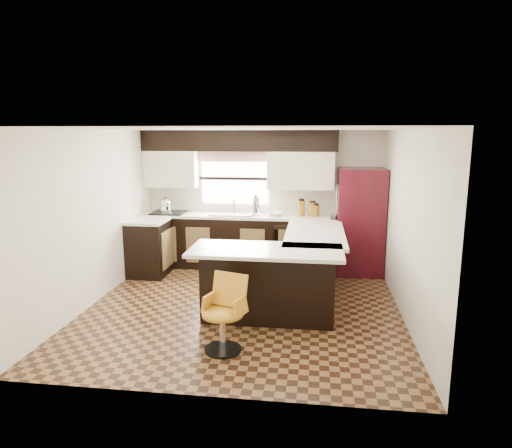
# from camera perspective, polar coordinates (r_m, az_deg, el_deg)

# --- Properties ---
(floor) EXTENTS (4.40, 4.40, 0.00)m
(floor) POSITION_cam_1_polar(r_m,az_deg,el_deg) (6.38, -1.55, -10.28)
(floor) COLOR #49301A
(floor) RESTS_ON ground
(ceiling) EXTENTS (4.40, 4.40, 0.00)m
(ceiling) POSITION_cam_1_polar(r_m,az_deg,el_deg) (5.94, -1.67, 11.81)
(ceiling) COLOR silver
(ceiling) RESTS_ON wall_back
(wall_back) EXTENTS (4.40, 0.00, 4.40)m
(wall_back) POSITION_cam_1_polar(r_m,az_deg,el_deg) (8.20, 0.83, 3.24)
(wall_back) COLOR beige
(wall_back) RESTS_ON floor
(wall_front) EXTENTS (4.40, 0.00, 4.40)m
(wall_front) POSITION_cam_1_polar(r_m,az_deg,el_deg) (3.95, -6.69, -5.63)
(wall_front) COLOR beige
(wall_front) RESTS_ON floor
(wall_left) EXTENTS (0.00, 4.40, 4.40)m
(wall_left) POSITION_cam_1_polar(r_m,az_deg,el_deg) (6.70, -19.64, 0.78)
(wall_left) COLOR beige
(wall_left) RESTS_ON floor
(wall_right) EXTENTS (0.00, 4.40, 4.40)m
(wall_right) POSITION_cam_1_polar(r_m,az_deg,el_deg) (6.08, 18.33, -0.15)
(wall_right) COLOR beige
(wall_right) RESTS_ON floor
(base_cab_back) EXTENTS (3.30, 0.60, 0.90)m
(base_cab_back) POSITION_cam_1_polar(r_m,az_deg,el_deg) (8.11, -2.60, -2.25)
(base_cab_back) COLOR black
(base_cab_back) RESTS_ON floor
(base_cab_left) EXTENTS (0.60, 0.70, 0.90)m
(base_cab_left) POSITION_cam_1_polar(r_m,az_deg,el_deg) (7.85, -13.20, -2.99)
(base_cab_left) COLOR black
(base_cab_left) RESTS_ON floor
(counter_back) EXTENTS (3.30, 0.60, 0.04)m
(counter_back) POSITION_cam_1_polar(r_m,az_deg,el_deg) (8.01, -2.63, 1.03)
(counter_back) COLOR silver
(counter_back) RESTS_ON base_cab_back
(counter_left) EXTENTS (0.60, 0.70, 0.04)m
(counter_left) POSITION_cam_1_polar(r_m,az_deg,el_deg) (7.75, -13.36, 0.39)
(counter_left) COLOR silver
(counter_left) RESTS_ON base_cab_left
(soffit) EXTENTS (3.40, 0.35, 0.36)m
(soffit) POSITION_cam_1_polar(r_m,az_deg,el_deg) (8.00, -2.20, 10.37)
(soffit) COLOR black
(soffit) RESTS_ON wall_back
(upper_cab_left) EXTENTS (0.94, 0.35, 0.64)m
(upper_cab_left) POSITION_cam_1_polar(r_m,az_deg,el_deg) (8.31, -10.55, 6.77)
(upper_cab_left) COLOR beige
(upper_cab_left) RESTS_ON wall_back
(upper_cab_right) EXTENTS (1.14, 0.35, 0.64)m
(upper_cab_right) POSITION_cam_1_polar(r_m,az_deg,el_deg) (7.91, 5.62, 6.69)
(upper_cab_right) COLOR beige
(upper_cab_right) RESTS_ON wall_back
(window_pane) EXTENTS (1.20, 0.02, 0.90)m
(window_pane) POSITION_cam_1_polar(r_m,az_deg,el_deg) (8.21, -2.67, 5.70)
(window_pane) COLOR white
(window_pane) RESTS_ON wall_back
(valance) EXTENTS (1.30, 0.06, 0.18)m
(valance) POSITION_cam_1_polar(r_m,az_deg,el_deg) (8.14, -2.75, 8.41)
(valance) COLOR #D19B93
(valance) RESTS_ON wall_back
(sink) EXTENTS (0.75, 0.45, 0.03)m
(sink) POSITION_cam_1_polar(r_m,az_deg,el_deg) (7.99, -3.01, 1.28)
(sink) COLOR #B2B2B7
(sink) RESTS_ON counter_back
(dishwasher) EXTENTS (0.58, 0.03, 0.78)m
(dishwasher) POSITION_cam_1_polar(r_m,az_deg,el_deg) (7.73, 4.36, -3.11)
(dishwasher) COLOR black
(dishwasher) RESTS_ON floor
(cooktop) EXTENTS (0.58, 0.50, 0.02)m
(cooktop) POSITION_cam_1_polar(r_m,az_deg,el_deg) (8.28, -10.86, 1.42)
(cooktop) COLOR black
(cooktop) RESTS_ON counter_back
(peninsula_long) EXTENTS (0.60, 1.95, 0.90)m
(peninsula_long) POSITION_cam_1_polar(r_m,az_deg,el_deg) (6.76, 6.86, -5.09)
(peninsula_long) COLOR black
(peninsula_long) RESTS_ON floor
(peninsula_return) EXTENTS (1.65, 0.60, 0.90)m
(peninsula_return) POSITION_cam_1_polar(r_m,az_deg,el_deg) (5.85, 1.54, -7.61)
(peninsula_return) COLOR black
(peninsula_return) RESTS_ON floor
(counter_pen_long) EXTENTS (0.84, 1.95, 0.04)m
(counter_pen_long) POSITION_cam_1_polar(r_m,az_deg,el_deg) (6.64, 7.39, -1.19)
(counter_pen_long) COLOR silver
(counter_pen_long) RESTS_ON peninsula_long
(counter_pen_return) EXTENTS (1.89, 0.84, 0.04)m
(counter_pen_return) POSITION_cam_1_polar(r_m,az_deg,el_deg) (5.63, 1.27, -3.34)
(counter_pen_return) COLOR silver
(counter_pen_return) RESTS_ON peninsula_return
(refrigerator) EXTENTS (0.76, 0.73, 1.78)m
(refrigerator) POSITION_cam_1_polar(r_m,az_deg,el_deg) (7.87, 12.88, 0.34)
(refrigerator) COLOR #3B0912
(refrigerator) RESTS_ON floor
(bar_chair) EXTENTS (0.56, 0.56, 0.84)m
(bar_chair) POSITION_cam_1_polar(r_m,az_deg,el_deg) (5.03, -4.21, -11.24)
(bar_chair) COLOR orange
(bar_chair) RESTS_ON floor
(kettle) EXTENTS (0.20, 0.20, 0.27)m
(kettle) POSITION_cam_1_polar(r_m,az_deg,el_deg) (8.27, -11.21, 2.42)
(kettle) COLOR silver
(kettle) RESTS_ON cooktop
(percolator) EXTENTS (0.13, 0.13, 0.32)m
(percolator) POSITION_cam_1_polar(r_m,az_deg,el_deg) (7.93, -0.02, 2.26)
(percolator) COLOR silver
(percolator) RESTS_ON counter_back
(mixing_bowl) EXTENTS (0.30, 0.30, 0.06)m
(mixing_bowl) POSITION_cam_1_polar(r_m,az_deg,el_deg) (7.91, 2.33, 1.31)
(mixing_bowl) COLOR white
(mixing_bowl) RESTS_ON counter_back
(canister_large) EXTENTS (0.13, 0.13, 0.27)m
(canister_large) POSITION_cam_1_polar(r_m,az_deg,el_deg) (7.89, 5.66, 1.97)
(canister_large) COLOR #875E16
(canister_large) RESTS_ON counter_back
(canister_med) EXTENTS (0.13, 0.13, 0.24)m
(canister_med) POSITION_cam_1_polar(r_m,az_deg,el_deg) (7.88, 7.05, 1.83)
(canister_med) COLOR #875E16
(canister_med) RESTS_ON counter_back
(canister_small) EXTENTS (0.14, 0.14, 0.19)m
(canister_small) POSITION_cam_1_polar(r_m,az_deg,el_deg) (7.89, 7.41, 1.67)
(canister_small) COLOR #875E16
(canister_small) RESTS_ON counter_back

